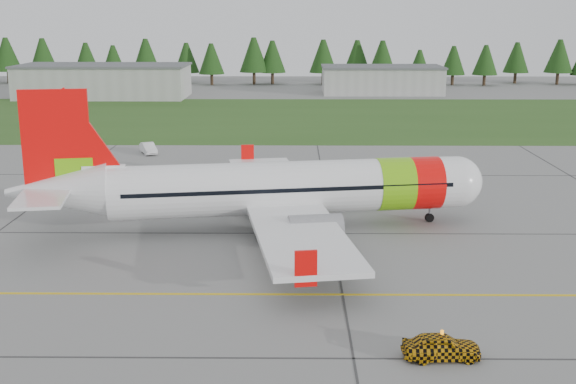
{
  "coord_description": "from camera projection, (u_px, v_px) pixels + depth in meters",
  "views": [
    {
      "loc": [
        7.2,
        -31.18,
        15.79
      ],
      "look_at": [
        6.72,
        18.46,
        3.55
      ],
      "focal_mm": 45.0,
      "sensor_mm": 36.0,
      "label": 1
    }
  ],
  "objects": [
    {
      "name": "ground",
      "position": [
        142.0,
        358.0,
        34.12
      ],
      "size": [
        320.0,
        320.0,
        0.0
      ],
      "primitive_type": "plane",
      "color": "gray",
      "rests_on": "ground"
    },
    {
      "name": "aircraft",
      "position": [
        277.0,
        189.0,
        54.02
      ],
      "size": [
        35.42,
        33.01,
        10.78
      ],
      "rotation": [
        0.0,
        0.0,
        0.16
      ],
      "color": "white",
      "rests_on": "ground"
    },
    {
      "name": "follow_me_car",
      "position": [
        443.0,
        322.0,
        33.6
      ],
      "size": [
        1.32,
        1.54,
        3.68
      ],
      "primitive_type": "imported",
      "rotation": [
        0.0,
        0.0,
        1.62
      ],
      "color": "#E8A60C",
      "rests_on": "ground"
    },
    {
      "name": "service_van",
      "position": [
        148.0,
        137.0,
        83.71
      ],
      "size": [
        1.74,
        1.7,
        3.85
      ],
      "primitive_type": "imported",
      "rotation": [
        0.0,
        0.0,
        0.41
      ],
      "color": "white",
      "rests_on": "ground"
    },
    {
      "name": "grass_strip",
      "position": [
        249.0,
        117.0,
        113.72
      ],
      "size": [
        320.0,
        50.0,
        0.03
      ],
      "primitive_type": "cube",
      "color": "#30561E",
      "rests_on": "ground"
    },
    {
      "name": "taxi_guideline",
      "position": [
        171.0,
        294.0,
        41.88
      ],
      "size": [
        120.0,
        0.25,
        0.02
      ],
      "primitive_type": "cube",
      "color": "gold",
      "rests_on": "ground"
    },
    {
      "name": "hangar_west",
      "position": [
        104.0,
        82.0,
        140.47
      ],
      "size": [
        32.0,
        14.0,
        6.0
      ],
      "primitive_type": "cube",
      "color": "#A8A8A3",
      "rests_on": "ground"
    },
    {
      "name": "hangar_east",
      "position": [
        382.0,
        81.0,
        147.82
      ],
      "size": [
        24.0,
        12.0,
        5.2
      ],
      "primitive_type": "cube",
      "color": "#A8A8A3",
      "rests_on": "ground"
    },
    {
      "name": "treeline",
      "position": [
        264.0,
        62.0,
        166.9
      ],
      "size": [
        160.0,
        8.0,
        10.0
      ],
      "primitive_type": null,
      "color": "#1C3F14",
      "rests_on": "ground"
    }
  ]
}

